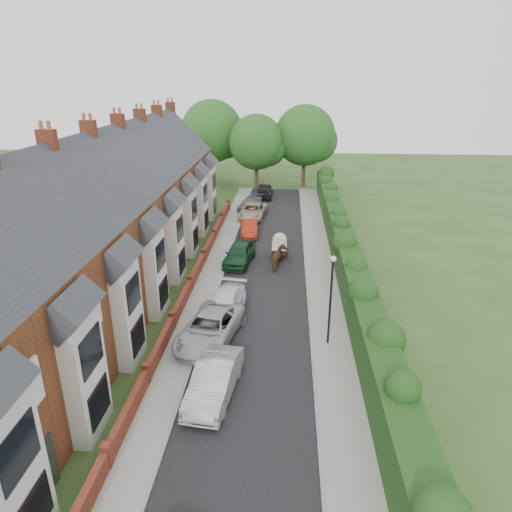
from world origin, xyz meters
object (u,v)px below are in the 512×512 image
Objects in this scene: car_silver_b at (210,328)px; car_black at (264,191)px; car_silver_a at (214,380)px; car_red at (249,228)px; horse at (279,258)px; lamppost at (331,290)px; car_white at (225,304)px; car_grey at (250,204)px; car_green at (239,253)px; car_beige at (253,211)px; horse_cart at (279,245)px.

car_silver_b is 1.21× the size of car_black.
car_silver_a is 1.21× the size of car_red.
horse is (2.85, -7.63, 0.20)m from car_red.
lamppost is 2.51× the size of horse.
car_silver_b is at bearing -179.43° from lamppost.
car_silver_b is 3.09m from car_white.
car_white is 23.36m from car_grey.
car_silver_b is at bearing 80.47° from horse.
car_green reaches higher than car_silver_b.
car_green is 6.69m from car_red.
car_white is (-6.01, 3.00, -2.60)m from lamppost.
car_green is (0.04, 8.11, 0.11)m from car_white.
car_silver_a and car_green have the same top height.
car_silver_a reaches higher than car_grey.
car_green is 12.14m from car_beige.
car_black is 2.29× the size of horse.
car_white is 9.89m from horse_cart.
car_green is 0.90× the size of car_beige.
car_silver_a is at bearing -139.83° from lamppost.
lamppost is 7.56m from car_silver_a.
car_silver_b is 1.18× the size of car_white.
car_white is 1.77× the size of horse_cart.
car_silver_b is 26.42m from car_grey.
car_white is at bearing -84.44° from car_beige.
car_green reaches higher than car_beige.
horse_cart is (3.49, 12.45, 0.33)m from car_silver_b.
car_white is 7.81m from horse.
car_green is at bearing 99.03° from car_silver_b.
car_silver_a is 1.01× the size of car_white.
lamppost is 12.90m from horse_cart.
car_red is (0.64, 17.86, -0.12)m from car_silver_b.
car_red is at bearing 95.49° from car_green.
car_black is at bearing 96.83° from car_white.
horse_cart reaches higher than car_black.
car_beige reaches higher than car_white.
lamppost is 1.28× the size of car_red.
car_silver_b is 23.32m from car_beige.
car_grey is at bearing 99.45° from car_white.
car_black is at bearing -74.69° from horse.
car_grey is at bearing 98.91° from car_green.
car_silver_b is at bearing 108.58° from car_silver_a.
lamppost is 7.20m from car_white.
lamppost reaches higher than horse_cart.
car_silver_b is 1.25× the size of car_grey.
lamppost is 10.85m from horse.
car_silver_b is 31.84m from car_black.
horse is at bearing -90.00° from horse_cart.
car_silver_a is at bearing 89.55° from horse.
car_silver_b is at bearing -85.36° from car_beige.
lamppost is at bearing -80.35° from car_black.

